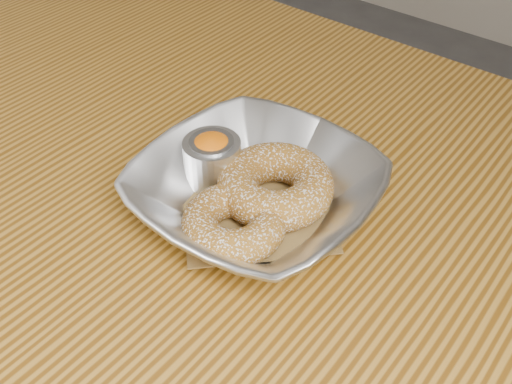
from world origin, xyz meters
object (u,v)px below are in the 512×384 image
Objects in this scene: serving_bowl at (256,193)px; donut_back at (276,186)px; donut_front at (234,223)px; table at (205,233)px; ramekin at (212,158)px.

serving_bowl is 0.02m from donut_back.
donut_front is at bearing -90.52° from donut_back.
donut_front is (0.01, -0.04, -0.00)m from serving_bowl.
donut_front is at bearing -31.04° from table.
ramekin is at bearing 144.26° from donut_front.
ramekin is at bearing 173.17° from serving_bowl.
serving_bowl is 0.05m from donut_front.
serving_bowl reaches higher than donut_front.
donut_front reaches higher than table.
ramekin reaches higher than donut_front.
donut_front is (0.10, -0.06, 0.13)m from table.
ramekin is (-0.07, 0.05, 0.01)m from donut_front.
donut_back is at bearing 89.48° from donut_front.
serving_bowl is at bearing -6.83° from ramekin.
table is 5.17× the size of serving_bowl.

